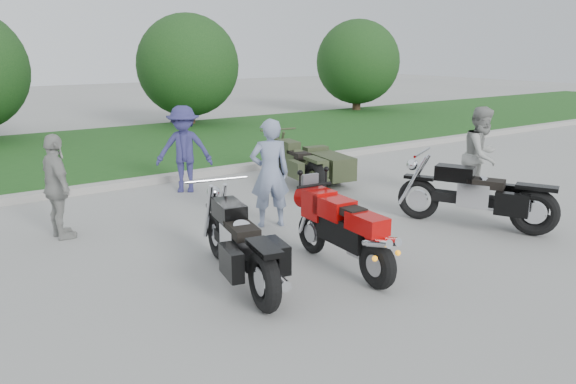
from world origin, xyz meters
TOP-DOWN VIEW (x-y plane):
  - ground at (0.00, 0.00)m, footprint 80.00×80.00m
  - curb at (0.00, 6.00)m, footprint 60.00×0.30m
  - grass_strip at (0.00, 10.15)m, footprint 60.00×8.00m
  - tree_mid_right at (4.00, 13.50)m, footprint 3.60×3.60m
  - tree_far_right at (12.00, 13.50)m, footprint 3.60×3.60m
  - sportbike_red at (-0.16, -0.03)m, footprint 0.40×2.03m
  - cruiser_left at (-1.48, 0.33)m, footprint 0.64×2.45m
  - cruiser_right at (2.81, 0.10)m, footprint 1.30×2.34m
  - cruiser_sidecar at (2.35, 3.86)m, footprint 1.39×2.41m
  - person_stripe at (0.09, 2.12)m, footprint 0.75×0.62m
  - person_grey at (4.07, 1.08)m, footprint 0.97×0.81m
  - person_denim at (-0.10, 4.97)m, footprint 1.29×1.14m
  - person_back at (-2.87, 3.42)m, footprint 0.47×0.97m

SIDE VIEW (x-z plane):
  - ground at x=0.00m, z-range 0.00..0.00m
  - grass_strip at x=0.00m, z-range 0.00..0.14m
  - curb at x=0.00m, z-range 0.00..0.15m
  - cruiser_sidecar at x=2.35m, z-range -0.03..0.90m
  - cruiser_left at x=-1.48m, z-range 0.01..0.96m
  - cruiser_right at x=2.81m, z-range 0.01..0.99m
  - sportbike_red at x=-0.16m, z-range 0.08..1.05m
  - person_back at x=-2.87m, z-range 0.00..1.61m
  - person_denim at x=-0.10m, z-range 0.00..1.73m
  - person_stripe at x=0.09m, z-range 0.00..1.76m
  - person_grey at x=4.07m, z-range 0.00..1.80m
  - tree_mid_right at x=4.00m, z-range 0.19..4.19m
  - tree_far_right at x=12.00m, z-range 0.19..4.19m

